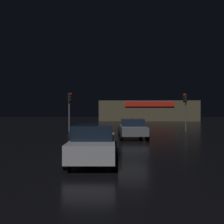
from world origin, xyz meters
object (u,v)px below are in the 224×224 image
object	(u,v)px
store_building	(147,111)
traffic_signal_main	(185,103)
car_near	(94,143)
traffic_signal_opposite	(70,105)
car_far	(132,128)

from	to	relation	value
store_building	traffic_signal_main	size ratio (longest dim) A/B	5.31
car_near	traffic_signal_opposite	bearing A→B (deg)	106.51
traffic_signal_main	car_far	xyz separation A→B (m)	(-5.76, -5.27, -2.15)
traffic_signal_opposite	store_building	bearing A→B (deg)	65.20
traffic_signal_opposite	car_near	size ratio (longest dim) A/B	0.92
car_near	car_far	world-z (taller)	car_near
car_near	store_building	bearing A→B (deg)	78.32
store_building	car_near	xyz separation A→B (m)	(-7.68, -37.14, -1.35)
traffic_signal_main	car_far	world-z (taller)	traffic_signal_main
traffic_signal_opposite	car_near	world-z (taller)	traffic_signal_opposite
car_far	traffic_signal_main	bearing A→B (deg)	42.45
store_building	car_near	bearing A→B (deg)	-101.68
traffic_signal_main	traffic_signal_opposite	bearing A→B (deg)	-178.27
traffic_signal_main	car_near	xyz separation A→B (m)	(-7.91, -12.85, -2.15)
car_far	car_near	bearing A→B (deg)	-105.82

